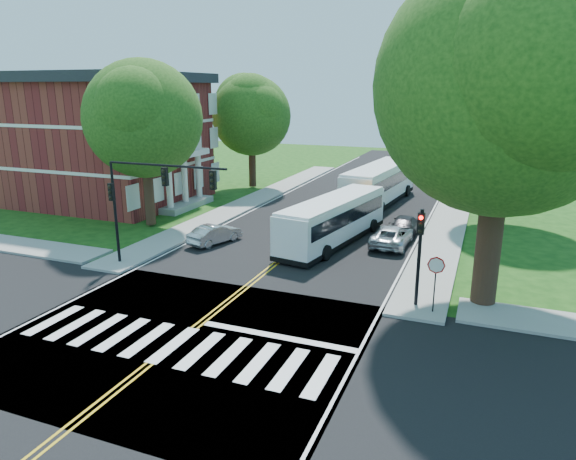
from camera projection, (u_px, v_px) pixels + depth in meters
The scene contains 24 objects.
ground at pixel (181, 339), 20.24m from camera, with size 140.00×140.00×0.00m, color #144110.
road at pixel (321, 228), 36.38m from camera, with size 14.00×96.00×0.01m, color black.
cross_road at pixel (181, 339), 20.24m from camera, with size 60.00×12.00×0.01m, color black.
center_line at pixel (337, 215), 39.96m from camera, with size 0.36×70.00×0.01m, color gold.
edge_line_w at pixel (257, 208), 42.36m from camera, with size 0.12×70.00×0.01m, color silver.
edge_line_e at pixel (426, 223), 37.57m from camera, with size 0.12×70.00×0.01m, color silver.
crosswalk at pixel (173, 345), 19.78m from camera, with size 12.60×3.00×0.01m, color silver.
stop_bar at pixel (278, 336), 20.43m from camera, with size 6.60×0.40×0.01m, color silver.
sidewalk_nw at pixel (256, 199), 45.56m from camera, with size 2.60×40.00×0.15m, color gray.
sidewalk_ne at pixel (451, 215), 39.71m from camera, with size 2.60×40.00×0.15m, color gray.
tree_ne_big at pixel (506, 87), 20.96m from camera, with size 10.80×10.80×14.91m.
tree_west_near at pixel (144, 119), 34.84m from camera, with size 8.00×8.00×11.40m.
tree_west_far at pixel (251, 116), 49.15m from camera, with size 7.60×7.60×10.67m.
tree_east_mid at pixel (507, 114), 35.61m from camera, with size 8.40×8.40×11.93m.
tree_east_far at pixel (514, 117), 49.87m from camera, with size 7.20×7.20×10.34m.
brick_building at pixel (88, 138), 44.46m from camera, with size 20.00×13.00×10.80m.
signal_nw at pixel (148, 191), 26.90m from camera, with size 7.15×0.46×5.66m.
signal_ne at pixel (420, 245), 22.33m from camera, with size 0.30×0.46×4.40m.
stop_sign at pixel (436, 271), 21.88m from camera, with size 0.76×0.08×2.53m.
bus_lead at pixel (334, 219), 32.50m from camera, with size 4.31×11.40×2.88m.
bus_follow at pixel (380, 183), 43.62m from camera, with size 4.01×12.82×3.26m.
hatchback at pixel (215, 234), 32.55m from camera, with size 1.30×3.73×1.23m, color #A9ACB0.
suv at pixel (392, 236), 32.12m from camera, with size 2.12×4.60×1.28m, color silver.
dark_sedan at pixel (405, 225), 34.79m from camera, with size 1.74×4.28×1.24m, color black.
Camera 1 is at (10.66, -15.52, 9.57)m, focal length 32.00 mm.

